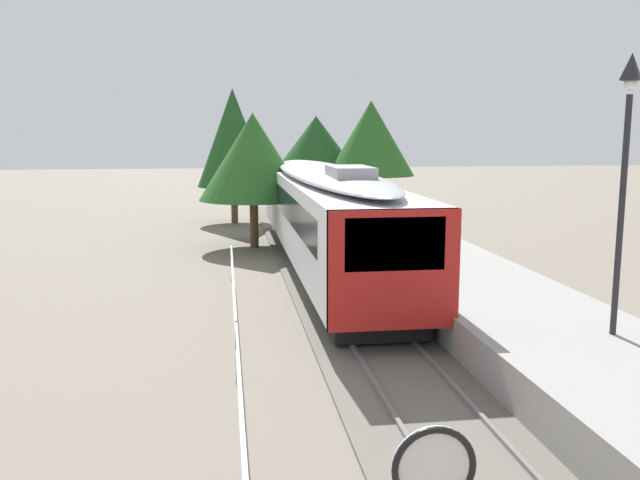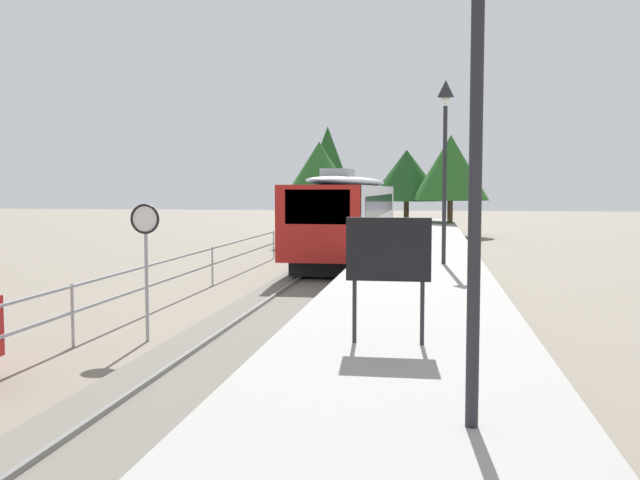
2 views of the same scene
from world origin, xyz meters
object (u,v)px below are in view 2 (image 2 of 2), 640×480
Objects in this scene: commuter_train at (352,210)px; platform_lamp_near_end at (478,18)px; platform_lamp_mid_platform at (445,137)px; platform_notice_board at (389,254)px; speed_limit_sign at (145,238)px.

platform_lamp_near_end reaches higher than commuter_train.
platform_lamp_mid_platform reaches higher than platform_notice_board.
platform_notice_board is at bearing 105.97° from platform_lamp_near_end.
platform_notice_board is 6.19m from speed_limit_sign.
platform_notice_board is (-0.98, -11.04, -2.44)m from platform_lamp_mid_platform.
platform_notice_board is at bearing -95.06° from platform_lamp_mid_platform.
commuter_train reaches higher than platform_notice_board.
platform_lamp_near_end is at bearing -81.23° from commuter_train.
commuter_train is at bearing 97.65° from platform_notice_board.
platform_lamp_mid_platform is (4.01, -11.54, 2.47)m from commuter_train.
commuter_train is at bearing 83.83° from speed_limit_sign.
platform_lamp_near_end is (4.01, -26.00, 2.47)m from commuter_train.
platform_lamp_mid_platform reaches higher than commuter_train.
speed_limit_sign is (-6.07, -7.52, -2.50)m from platform_lamp_mid_platform.
commuter_train is 12.47m from platform_lamp_mid_platform.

